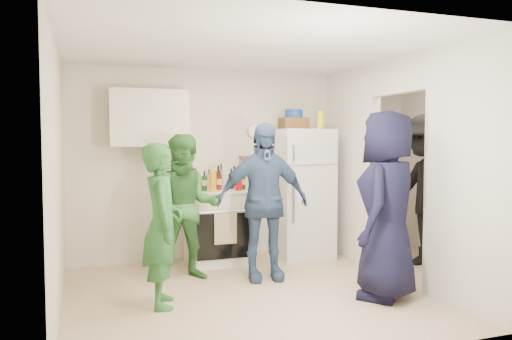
{
  "coord_description": "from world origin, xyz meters",
  "views": [
    {
      "loc": [
        -2.18,
        -4.77,
        1.58
      ],
      "look_at": [
        -0.38,
        0.4,
        1.25
      ],
      "focal_mm": 35.0,
      "sensor_mm": 36.0,
      "label": 1
    }
  ],
  "objects": [
    {
      "name": "red_cup",
      "position": [
        -0.34,
        1.17,
        1.01
      ],
      "size": [
        0.09,
        0.09,
        0.12
      ],
      "primitive_type": "cylinder",
      "color": "red",
      "rests_on": "stove"
    },
    {
      "name": "bottle_j",
      "position": [
        -0.25,
        1.26,
        1.07
      ],
      "size": [
        0.06,
        0.06,
        0.25
      ],
      "primitive_type": "cylinder",
      "color": "#184618",
      "rests_on": "stove"
    },
    {
      "name": "bottle_e",
      "position": [
        -0.47,
        1.54,
        1.11
      ],
      "size": [
        0.06,
        0.06,
        0.32
      ],
      "primitive_type": "cylinder",
      "color": "#B0BBC3",
      "rests_on": "stove"
    },
    {
      "name": "spice_shelf",
      "position": [
        0.0,
        1.65,
        1.35
      ],
      "size": [
        0.35,
        0.08,
        0.03
      ],
      "primitive_type": "cube",
      "color": "olive",
      "rests_on": "wall_back"
    },
    {
      "name": "person_nook",
      "position": [
        1.86,
        0.36,
        0.95
      ],
      "size": [
        0.87,
        1.31,
        1.9
      ],
      "primitive_type": "imported",
      "rotation": [
        0.0,
        0.0,
        -1.44
      ],
      "color": "black",
      "rests_on": "floor"
    },
    {
      "name": "person_denim",
      "position": [
        -0.27,
        0.49,
        0.89
      ],
      "size": [
        1.08,
        0.54,
        1.78
      ],
      "primitive_type": "imported",
      "rotation": [
        0.0,
        0.0,
        -0.1
      ],
      "color": "#39527D",
      "rests_on": "floor"
    },
    {
      "name": "partition_header",
      "position": [
        1.2,
        0.0,
        2.3
      ],
      "size": [
        0.12,
        1.0,
        0.4
      ],
      "primitive_type": "cube",
      "color": "silver",
      "rests_on": "partition_pier_back"
    },
    {
      "name": "wicker_basket",
      "position": [
        0.5,
        1.39,
        1.8
      ],
      "size": [
        0.35,
        0.25,
        0.15
      ],
      "primitive_type": "cube",
      "color": "brown",
      "rests_on": "fridge"
    },
    {
      "name": "upper_cabinet",
      "position": [
        -1.4,
        1.52,
        1.85
      ],
      "size": [
        0.95,
        0.34,
        0.7
      ],
      "primitive_type": "cube",
      "color": "silver",
      "rests_on": "wall_back"
    },
    {
      "name": "person_navy",
      "position": [
        0.66,
        -0.55,
        0.94
      ],
      "size": [
        1.08,
        1.05,
        1.87
      ],
      "primitive_type": "imported",
      "rotation": [
        0.0,
        0.0,
        -2.41
      ],
      "color": "black",
      "rests_on": "floor"
    },
    {
      "name": "nook_window",
      "position": [
        2.38,
        0.2,
        1.65
      ],
      "size": [
        0.03,
        0.7,
        0.8
      ],
      "primitive_type": "cube",
      "color": "black",
      "rests_on": "wall_right"
    },
    {
      "name": "wall_front",
      "position": [
        0.0,
        -1.7,
        1.25
      ],
      "size": [
        4.8,
        0.0,
        4.8
      ],
      "primitive_type": "plane",
      "rotation": [
        -1.57,
        0.0,
        0.0
      ],
      "color": "silver",
      "rests_on": "floor"
    },
    {
      "name": "bottle_c",
      "position": [
        -0.63,
        1.53,
        1.07
      ],
      "size": [
        0.08,
        0.08,
        0.25
      ],
      "primitive_type": "cylinder",
      "color": "#A9B1B7",
      "rests_on": "stove"
    },
    {
      "name": "partition_pier_back",
      "position": [
        1.2,
        1.1,
        1.25
      ],
      "size": [
        0.12,
        1.2,
        2.5
      ],
      "primitive_type": "cube",
      "color": "silver",
      "rests_on": "floor"
    },
    {
      "name": "floor",
      "position": [
        0.0,
        0.0,
        0.0
      ],
      "size": [
        4.8,
        4.8,
        0.0
      ],
      "primitive_type": "plane",
      "color": "beige",
      "rests_on": "ground"
    },
    {
      "name": "bottle_d",
      "position": [
        -0.56,
        1.31,
        1.08
      ],
      "size": [
        0.06,
        0.06,
        0.26
      ],
      "primitive_type": "cylinder",
      "color": "maroon",
      "rests_on": "stove"
    },
    {
      "name": "person_green_left",
      "position": [
        -1.49,
        -0.06,
        0.78
      ],
      "size": [
        0.43,
        0.61,
        1.55
      ],
      "primitive_type": "imported",
      "rotation": [
        0.0,
        0.0,
        1.46
      ],
      "color": "#2D7237",
      "rests_on": "floor"
    },
    {
      "name": "stove",
      "position": [
        -0.56,
        1.37,
        0.47
      ],
      "size": [
        0.8,
        0.66,
        0.95
      ],
      "primitive_type": "cube",
      "color": "white",
      "rests_on": "floor"
    },
    {
      "name": "bottle_i",
      "position": [
        -0.53,
        1.45,
        1.1
      ],
      "size": [
        0.07,
        0.07,
        0.3
      ],
      "primitive_type": "cylinder",
      "color": "#552F0E",
      "rests_on": "stove"
    },
    {
      "name": "blue_bowl",
      "position": [
        0.5,
        1.39,
        1.93
      ],
      "size": [
        0.24,
        0.24,
        0.11
      ],
      "primitive_type": "cylinder",
      "color": "navy",
      "rests_on": "wicker_basket"
    },
    {
      "name": "wall_clock",
      "position": [
        0.05,
        1.68,
        1.7
      ],
      "size": [
        0.22,
        0.02,
        0.22
      ],
      "primitive_type": "cylinder",
      "rotation": [
        1.57,
        0.0,
        0.0
      ],
      "color": "white",
      "rests_on": "wall_back"
    },
    {
      "name": "person_green_center",
      "position": [
        -1.08,
        0.77,
        0.82
      ],
      "size": [
        0.89,
        0.75,
        1.65
      ],
      "primitive_type": "imported",
      "rotation": [
        0.0,
        0.0,
        -0.16
      ],
      "color": "#3B7A35",
      "rests_on": "floor"
    },
    {
      "name": "fridge",
      "position": [
        0.6,
        1.34,
        0.86
      ],
      "size": [
        0.71,
        0.69,
        1.73
      ],
      "primitive_type": "cube",
      "color": "silver",
      "rests_on": "floor"
    },
    {
      "name": "ceiling",
      "position": [
        0.0,
        0.0,
        2.5
      ],
      "size": [
        4.8,
        4.8,
        0.0
      ],
      "primitive_type": "plane",
      "rotation": [
        3.14,
        0.0,
        0.0
      ],
      "color": "white",
      "rests_on": "wall_back"
    },
    {
      "name": "bottle_b",
      "position": [
        -0.75,
        1.29,
        1.07
      ],
      "size": [
        0.07,
        0.07,
        0.24
      ],
      "primitive_type": "cylinder",
      "color": "#194D22",
      "rests_on": "stove"
    },
    {
      "name": "partition_pier_front",
      "position": [
        1.2,
        -1.1,
        1.25
      ],
      "size": [
        0.12,
        1.2,
        2.5
      ],
      "primitive_type": "cube",
      "color": "silver",
      "rests_on": "floor"
    },
    {
      "name": "bottle_g",
      "position": [
        -0.3,
        1.5,
        1.09
      ],
      "size": [
        0.07,
        0.07,
        0.29
      ],
      "primitive_type": "cylinder",
      "color": "olive",
      "rests_on": "stove"
    },
    {
      "name": "bottle_f",
      "position": [
        -0.37,
        1.41,
        1.08
      ],
      "size": [
        0.07,
        0.07,
        0.26
      ],
      "primitive_type": "cylinder",
      "color": "black",
      "rests_on": "stove"
    },
    {
      "name": "yellow_cup_stack_top",
      "position": [
        0.82,
        1.24,
        1.85
      ],
      "size": [
        0.09,
        0.09,
        0.25
      ],
      "primitive_type": "cylinder",
      "color": "#F3F214",
      "rests_on": "fridge"
    },
    {
      "name": "bottle_a",
      "position": [
        -0.86,
        1.48,
        1.08
      ],
      "size": [
        0.08,
        0.08,
        0.27
      ],
      "primitive_type": "cylinder",
      "color": "brown",
      "rests_on": "stove"
    },
    {
      "name": "bottle_h",
      "position": [
        -0.88,
        1.24,
        1.09
      ],
      "size": [
        0.07,
        0.07,
        0.29
      ],
      "primitive_type": "cylinder",
      "color": "silver",
      "rests_on": "stove"
    },
    {
      "name": "yellow_cup_stack_stove",
      "position": [
        -0.68,
        1.15,
        1.07
      ],
      "size": [
        0.09,
        0.09,
        0.25
      ],
      "primitive_type": "cylinder",
      "color": "orange",
      "rests_on": "stove"
    },
    {
      "name": "nook_valance",
      "position": [
        2.34,
        0.2,
        2.0
      ],
      "size": [
        0.04,
        0.82,
        0.18
      ],
      "primitive_type": "cube",
      "color": "white",
      "rests_on": "wall_right"
    },
    {
      "name": "wall_left",
      "position": [
        -2.4,
        0.0,
        1.25
      ],
      "size": [
        0.0,
        3.4,
        3.4
      ],
      "primitive_type": "plane",
      "rotation": [
        1.57,
        0.0,
        1.57
      ],
      "color": "silver",
      "rests_on": "floor"
    },
    {
      "name": "wall_back",
      "position": [
        0.0,
        1.7,
        1.25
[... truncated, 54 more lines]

